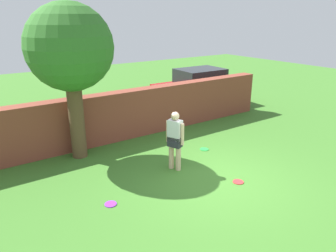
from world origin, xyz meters
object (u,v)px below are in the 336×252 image
car (200,88)px  frisbee_red (238,182)px  tree (70,50)px  person (175,138)px  frisbee_green (204,149)px  frisbee_purple (111,204)px

car → frisbee_red: bearing=59.8°
tree → car: (6.45, 2.21, -2.24)m
person → frisbee_green: 1.86m
frisbee_purple → frisbee_green: 3.90m
frisbee_purple → person: bearing=15.4°
car → frisbee_red: (-3.75, -6.01, -0.85)m
person → frisbee_purple: person is taller
frisbee_purple → frisbee_red: 3.20m
car → frisbee_purple: car is taller
person → frisbee_purple: (-2.19, -0.60, -0.89)m
person → tree: bearing=-164.1°
frisbee_purple → frisbee_green: size_ratio=1.00×
tree → person: 3.66m
frisbee_purple → frisbee_red: bearing=-16.5°
person → frisbee_green: bearing=86.9°
tree → car: tree is taller
car → frisbee_purple: size_ratio=15.75×
frisbee_red → frisbee_purple: bearing=163.5°
person → frisbee_purple: size_ratio=6.00×
person → frisbee_purple: bearing=-97.3°
car → person: bearing=46.0°
tree → frisbee_green: size_ratio=16.09×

